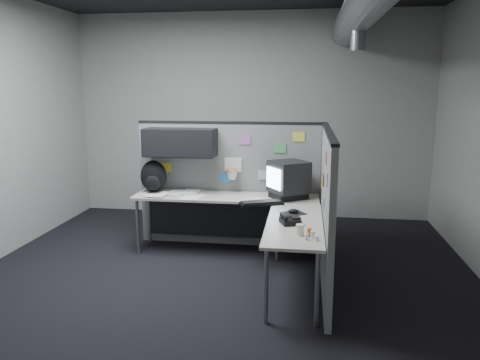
# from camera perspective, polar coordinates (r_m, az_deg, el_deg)

# --- Properties ---
(room) EXTENTS (5.62, 5.62, 3.22)m
(room) POSITION_cam_1_polar(r_m,az_deg,el_deg) (4.62, 4.26, 11.63)
(room) COLOR black
(room) RESTS_ON ground
(partition_back) EXTENTS (2.44, 0.42, 1.63)m
(partition_back) POSITION_cam_1_polar(r_m,az_deg,el_deg) (6.04, -2.79, 1.11)
(partition_back) COLOR slate
(partition_back) RESTS_ON ground
(partition_right) EXTENTS (0.07, 2.23, 1.63)m
(partition_right) POSITION_cam_1_polar(r_m,az_deg,el_deg) (4.99, 10.46, -3.38)
(partition_right) COLOR slate
(partition_right) RESTS_ON ground
(desk) EXTENTS (2.31, 2.11, 0.73)m
(desk) POSITION_cam_1_polar(r_m,az_deg,el_deg) (5.55, 0.28, -3.86)
(desk) COLOR #B4AEA3
(desk) RESTS_ON ground
(monitor) EXTENTS (0.55, 0.55, 0.46)m
(monitor) POSITION_cam_1_polar(r_m,az_deg,el_deg) (5.69, 5.93, 0.09)
(monitor) COLOR black
(monitor) RESTS_ON desk
(keyboard) EXTENTS (0.53, 0.36, 0.04)m
(keyboard) POSITION_cam_1_polar(r_m,az_deg,el_deg) (5.40, 2.64, -2.80)
(keyboard) COLOR black
(keyboard) RESTS_ON desk
(mouse) EXTENTS (0.30, 0.29, 0.05)m
(mouse) POSITION_cam_1_polar(r_m,az_deg,el_deg) (5.05, 6.53, -3.90)
(mouse) COLOR black
(mouse) RESTS_ON desk
(phone) EXTENTS (0.23, 0.24, 0.09)m
(phone) POSITION_cam_1_polar(r_m,az_deg,el_deg) (4.69, 6.08, -4.90)
(phone) COLOR black
(phone) RESTS_ON desk
(bottles) EXTENTS (0.12, 0.15, 0.08)m
(bottles) POSITION_cam_1_polar(r_m,az_deg,el_deg) (4.27, 8.64, -6.63)
(bottles) COLOR silver
(bottles) RESTS_ON desk
(cup) EXTENTS (0.08, 0.08, 0.10)m
(cup) POSITION_cam_1_polar(r_m,az_deg,el_deg) (4.34, 7.31, -6.05)
(cup) COLOR silver
(cup) RESTS_ON desk
(papers) EXTENTS (0.80, 0.58, 0.02)m
(papers) POSITION_cam_1_polar(r_m,az_deg,el_deg) (5.98, -8.03, -1.63)
(papers) COLOR white
(papers) RESTS_ON desk
(backpack) EXTENTS (0.37, 0.34, 0.41)m
(backpack) POSITION_cam_1_polar(r_m,az_deg,el_deg) (6.07, -10.51, 0.36)
(backpack) COLOR black
(backpack) RESTS_ON desk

